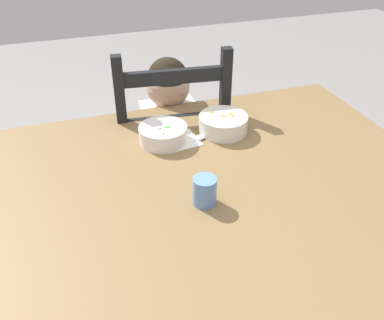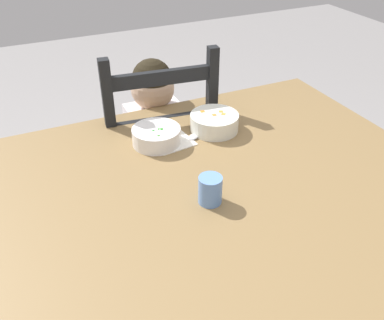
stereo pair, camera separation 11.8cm
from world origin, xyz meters
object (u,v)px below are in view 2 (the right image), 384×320
Objects in this scene: spoon at (196,134)px; drinking_cup at (210,190)px; dining_chair at (158,167)px; bowl_of_peas at (156,135)px; bowl_of_carrots at (214,122)px; child_figure at (157,137)px; dining_table at (182,222)px.

drinking_cup is at bearing -109.35° from spoon.
dining_chair is at bearing 97.57° from spoon.
bowl_of_peas is 0.96× the size of bowl_of_carrots.
bowl_of_carrots is at bearing 0.03° from bowl_of_peas.
drinking_cup is (-0.08, -0.64, 0.20)m from child_figure.
drinking_cup reaches higher than bowl_of_carrots.
dining_table is 0.32m from bowl_of_peas.
spoon is (0.14, -0.01, -0.03)m from bowl_of_peas.
bowl_of_carrots is (0.11, -0.29, 0.19)m from child_figure.
dining_chair reaches higher than bowl_of_peas.
dining_chair reaches higher than dining_table.
bowl_of_carrots is at bearing -69.01° from dining_chair.
child_figure is at bearing -5.90° from dining_chair.
spoon is at bearing 70.65° from drinking_cup.
spoon is at bearing 57.63° from dining_table.
bowl_of_peas reaches higher than dining_table.
child_figure is at bearing 82.54° from drinking_cup.
spoon reaches higher than dining_table.
drinking_cup is at bearing -35.88° from dining_table.
drinking_cup is (0.02, -0.34, 0.01)m from bowl_of_peas.
bowl_of_peas is 2.01× the size of drinking_cup.
dining_chair is 8.23× the size of spoon.
bowl_of_peas is 1.29× the size of spoon.
bowl_of_peas is at bearing -109.91° from child_figure.
dining_table is at bearing -130.62° from bowl_of_carrots.
child_figure is at bearing 109.93° from bowl_of_carrots.
dining_table is 1.55× the size of dining_chair.
spoon is at bearing -172.53° from bowl_of_carrots.
bowl_of_peas is at bearing 93.81° from drinking_cup.
bowl_of_carrots is 0.39m from drinking_cup.
bowl_of_carrots is 0.08m from spoon.
dining_table is 0.65m from dining_chair.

